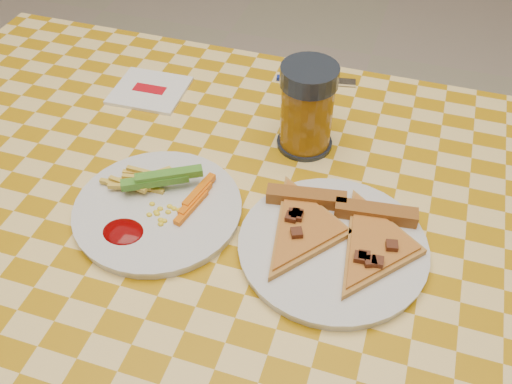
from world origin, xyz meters
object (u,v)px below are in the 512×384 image
at_px(plate_right, 332,248).
at_px(table, 235,258).
at_px(plate_left, 158,211).
at_px(drink_glass, 307,109).

bearing_deg(plate_right, table, 178.49).
height_order(table, plate_left, plate_left).
relative_size(plate_left, plate_right, 0.94).
xyz_separation_m(plate_right, drink_glass, (-0.09, 0.20, 0.06)).
distance_m(table, drink_glass, 0.25).
relative_size(plate_right, drink_glass, 1.72).
xyz_separation_m(table, plate_right, (0.14, -0.00, 0.08)).
bearing_deg(plate_left, plate_right, 1.92).
height_order(table, plate_right, plate_right).
relative_size(table, drink_glass, 8.96).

